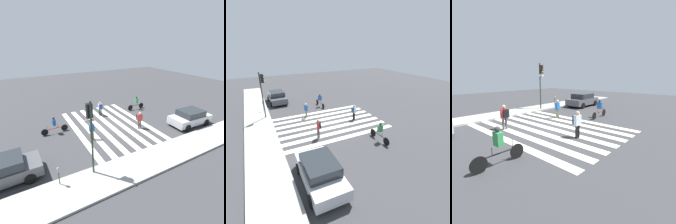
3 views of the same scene
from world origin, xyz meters
TOP-DOWN VIEW (x-y plane):
  - ground_plane at (0.00, 0.00)m, footprint 60.00×60.00m
  - sidewalk_curb at (0.00, 6.25)m, footprint 36.00×2.50m
  - crosswalk_stripes at (0.00, 0.00)m, footprint 6.80×10.00m
  - traffic_light at (4.05, 5.33)m, footprint 0.60×0.50m
  - parking_meter at (6.12, 5.43)m, footprint 0.15×0.15m
  - pedestrian_adult_yellow_jacket at (-0.29, -2.61)m, footprint 0.45×0.38m
  - pedestrian_adult_tall_backpack at (2.48, 1.54)m, footprint 0.47×0.29m
  - pedestrian_child_with_backpack at (-2.14, 1.91)m, footprint 0.50×0.47m
  - cyclist_near_curb at (-4.83, -2.25)m, footprint 2.27×0.40m
  - cyclist_mid_street at (4.99, -1.00)m, footprint 2.35×0.41m
  - car_parked_far_curb at (8.87, 3.52)m, footprint 4.26×2.15m

SIDE VIEW (x-z plane):
  - ground_plane at x=0.00m, z-range 0.00..0.00m
  - crosswalk_stripes at x=0.00m, z-range 0.00..0.01m
  - sidewalk_curb at x=0.00m, z-range 0.00..0.14m
  - car_parked_far_curb at x=8.87m, z-range 0.01..1.52m
  - cyclist_mid_street at x=4.99m, z-range 0.07..1.64m
  - cyclist_near_curb at x=-4.83m, z-range 0.06..1.67m
  - pedestrian_adult_tall_backpack at x=2.48m, z-range 0.10..1.67m
  - pedestrian_adult_yellow_jacket at x=-0.29m, z-range 0.13..1.71m
  - parking_meter at x=6.12m, z-range 0.32..1.62m
  - pedestrian_child_with_backpack at x=-2.14m, z-range 0.14..1.80m
  - traffic_light at x=4.05m, z-range 0.96..5.74m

